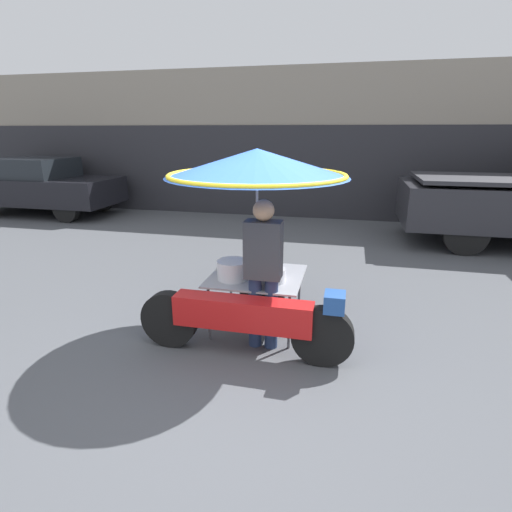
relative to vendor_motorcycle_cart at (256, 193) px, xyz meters
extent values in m
plane|color=#4C4F54|center=(0.08, -0.82, -1.63)|extent=(36.00, 36.00, 0.00)
cube|color=gray|center=(0.08, 7.59, 0.29)|extent=(28.00, 2.00, 3.83)
cube|color=#28282D|center=(0.08, 6.56, -0.43)|extent=(23.80, 0.06, 2.40)
cylinder|color=black|center=(0.82, -0.57, -1.31)|extent=(0.62, 0.14, 0.62)
cylinder|color=black|center=(-0.83, -0.57, -1.31)|extent=(0.62, 0.14, 0.62)
cube|color=red|center=(0.00, -0.57, -1.15)|extent=(1.45, 0.24, 0.32)
cube|color=#234C93|center=(0.92, -0.57, -0.93)|extent=(0.20, 0.24, 0.18)
cylinder|color=black|center=(0.00, 0.38, -1.35)|extent=(0.56, 0.14, 0.56)
cylinder|color=#515156|center=(0.45, -0.34, -1.31)|extent=(0.03, 0.03, 0.64)
cylinder|color=#515156|center=(0.45, 0.51, -1.31)|extent=(0.03, 0.03, 0.64)
cylinder|color=#515156|center=(-0.46, -0.34, -1.31)|extent=(0.03, 0.03, 0.64)
cylinder|color=#515156|center=(-0.46, 0.51, -1.31)|extent=(0.03, 0.03, 0.64)
cube|color=#9E9EA3|center=(0.00, 0.08, -0.98)|extent=(1.06, 1.00, 0.02)
cylinder|color=#B2B2B7|center=(0.00, 0.08, -0.40)|extent=(0.03, 0.03, 1.13)
cone|color=blue|center=(0.00, 0.08, 0.31)|extent=(1.99, 1.99, 0.30)
torus|color=yellow|center=(0.00, 0.08, 0.18)|extent=(1.94, 1.94, 0.05)
cylinder|color=silver|center=(-0.24, -0.09, -0.86)|extent=(0.36, 0.36, 0.21)
cylinder|color=silver|center=(0.18, -0.07, -0.89)|extent=(0.35, 0.35, 0.15)
cylinder|color=#939399|center=(-0.06, 0.28, -0.94)|extent=(0.23, 0.23, 0.07)
cylinder|color=navy|center=(0.08, -0.35, -1.23)|extent=(0.14, 0.14, 0.80)
cylinder|color=navy|center=(0.26, -0.35, -1.23)|extent=(0.14, 0.14, 0.80)
cube|color=#38383D|center=(0.17, -0.35, -0.52)|extent=(0.38, 0.22, 0.60)
sphere|color=tan|center=(0.17, -0.35, -0.11)|extent=(0.22, 0.22, 0.22)
cylinder|color=black|center=(-6.06, 4.54, -1.29)|extent=(0.68, 0.20, 0.68)
cylinder|color=black|center=(-6.06, 6.07, -1.29)|extent=(0.68, 0.20, 0.68)
cylinder|color=black|center=(-8.71, 6.07, -1.29)|extent=(0.68, 0.20, 0.68)
cube|color=black|center=(-7.39, 5.30, -0.94)|extent=(4.27, 1.81, 0.69)
cube|color=#1E2328|center=(-7.60, 5.30, -0.34)|extent=(2.05, 1.59, 0.52)
cylinder|color=black|center=(3.17, 3.84, -1.22)|extent=(0.81, 0.24, 0.81)
cylinder|color=black|center=(3.17, 5.54, -1.22)|extent=(0.81, 0.24, 0.81)
cube|color=#2D2D33|center=(3.72, 4.69, -0.28)|extent=(2.86, 1.91, 0.08)
cylinder|color=gray|center=(-9.63, 6.07, -1.51)|extent=(0.38, 0.38, 0.23)
camera|label=1|loc=(0.99, -4.18, 0.65)|focal=28.00mm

